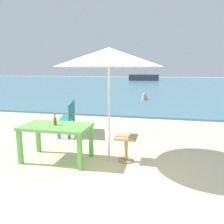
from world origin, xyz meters
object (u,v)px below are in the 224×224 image
(patio_umbrella, at_px, (109,57))
(swimmer_person, at_px, (144,97))
(beer_bottle_amber, at_px, (55,121))
(side_table_wood, at_px, (126,145))
(bench_teal_center, at_px, (69,116))
(boat_barge, at_px, (143,77))
(picnic_table_green, at_px, (56,130))

(patio_umbrella, bearing_deg, swimmer_person, 90.22)
(beer_bottle_amber, distance_m, patio_umbrella, 1.68)
(side_table_wood, height_order, bench_teal_center, bench_teal_center)
(side_table_wood, relative_size, bench_teal_center, 0.43)
(bench_teal_center, height_order, boat_barge, boat_barge)
(picnic_table_green, xyz_separation_m, side_table_wood, (1.42, 0.27, -0.30))
(patio_umbrella, bearing_deg, bench_teal_center, 133.26)
(beer_bottle_amber, relative_size, swimmer_person, 0.65)
(side_table_wood, bearing_deg, beer_bottle_amber, -169.51)
(bench_teal_center, height_order, swimmer_person, bench_teal_center)
(beer_bottle_amber, relative_size, bench_teal_center, 0.21)
(picnic_table_green, bearing_deg, side_table_wood, 10.78)
(swimmer_person, bearing_deg, patio_umbrella, -89.78)
(picnic_table_green, xyz_separation_m, swimmer_person, (1.04, 9.63, -0.41))
(picnic_table_green, height_order, beer_bottle_amber, beer_bottle_amber)
(side_table_wood, distance_m, swimmer_person, 9.36)
(beer_bottle_amber, bearing_deg, side_table_wood, 10.49)
(beer_bottle_amber, distance_m, swimmer_person, 9.70)
(picnic_table_green, height_order, patio_umbrella, patio_umbrella)
(beer_bottle_amber, distance_m, boat_barge, 34.57)
(side_table_wood, distance_m, boat_barge, 34.38)
(side_table_wood, bearing_deg, bench_teal_center, 140.08)
(picnic_table_green, bearing_deg, boat_barge, 91.95)
(bench_teal_center, relative_size, boat_barge, 0.25)
(beer_bottle_amber, height_order, bench_teal_center, beer_bottle_amber)
(boat_barge, bearing_deg, patio_umbrella, -86.25)
(side_table_wood, xyz_separation_m, swimmer_person, (-0.38, 9.36, -0.11))
(picnic_table_green, height_order, side_table_wood, picnic_table_green)
(patio_umbrella, height_order, bench_teal_center, patio_umbrella)
(beer_bottle_amber, relative_size, boat_barge, 0.05)
(patio_umbrella, relative_size, boat_barge, 0.46)
(boat_barge, bearing_deg, bench_teal_center, -88.96)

